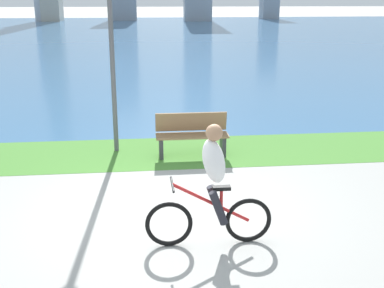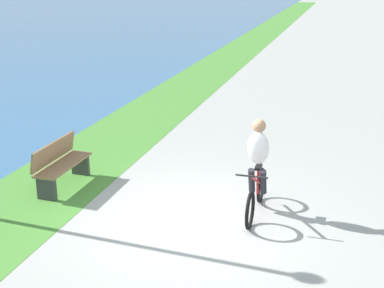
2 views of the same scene
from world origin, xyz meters
TOP-DOWN VIEW (x-y plane):
  - ground_plane at (0.00, 0.00)m, footprint 300.00×300.00m
  - grass_strip_bayside at (0.00, 3.09)m, footprint 120.00×2.21m
  - bay_water_surface at (0.00, 37.80)m, footprint 300.00×67.22m
  - cyclist_lead at (0.61, -0.96)m, footprint 1.71×0.52m
  - bench_far_along_path at (0.75, 2.84)m, footprint 1.50×0.47m
  - lamppost_tall at (-0.84, 3.34)m, footprint 0.28×0.28m

SIDE VIEW (x-z plane):
  - ground_plane at x=0.00m, z-range 0.00..0.00m
  - bay_water_surface at x=0.00m, z-range 0.00..0.00m
  - grass_strip_bayside at x=0.00m, z-range 0.00..0.01m
  - bench_far_along_path at x=0.75m, z-range 0.00..0.90m
  - cyclist_lead at x=0.61m, z-range 0.00..1.67m
  - lamppost_tall at x=-0.84m, z-range 0.61..4.67m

